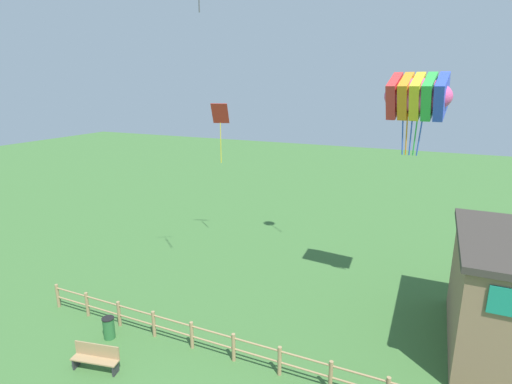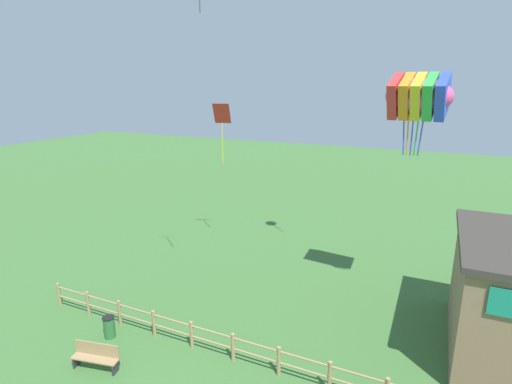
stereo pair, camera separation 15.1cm
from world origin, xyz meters
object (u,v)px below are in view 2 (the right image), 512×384
object	(u,v)px
trash_bin	(109,327)
kite_red_diamond	(222,119)
park_bench_near_fence	(96,356)
kite_rainbow_parafoil	(419,96)

from	to	relation	value
trash_bin	kite_red_diamond	world-z (taller)	kite_red_diamond
park_bench_near_fence	trash_bin	world-z (taller)	park_bench_near_fence
park_bench_near_fence	kite_rainbow_parafoil	distance (m)	15.71
trash_bin	kite_rainbow_parafoil	distance (m)	15.49
park_bench_near_fence	kite_red_diamond	xyz separation A→B (m)	(-1.62, 12.27, 7.36)
kite_red_diamond	trash_bin	bearing A→B (deg)	-86.29
park_bench_near_fence	kite_red_diamond	size ratio (longest dim) A/B	0.50
trash_bin	kite_rainbow_parafoil	bearing A→B (deg)	36.00
kite_rainbow_parafoil	kite_red_diamond	world-z (taller)	kite_rainbow_parafoil
trash_bin	kite_red_diamond	bearing A→B (deg)	93.71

